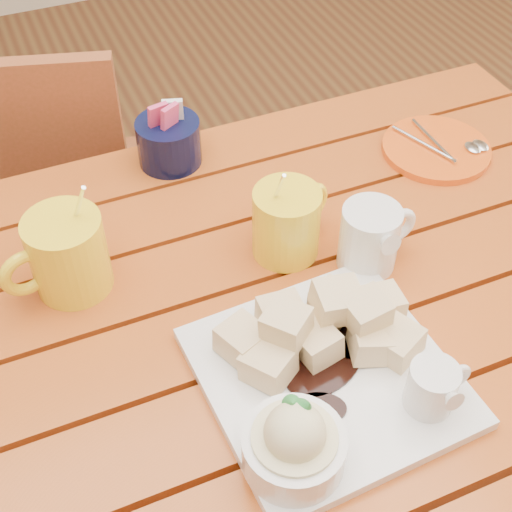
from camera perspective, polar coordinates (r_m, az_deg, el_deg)
name	(u,v)px	position (r m, az deg, el deg)	size (l,w,h in m)	color
table	(257,371)	(0.96, 0.12, -9.18)	(1.20, 0.79, 0.75)	#A24514
dessert_plate	(325,379)	(0.79, 5.52, -9.76)	(0.28, 0.28, 0.11)	white
coffee_mug_left	(66,254)	(0.90, -14.98, 0.16)	(0.14, 0.10, 0.16)	yellow
coffee_mug_right	(288,221)	(0.92, 2.56, 2.83)	(0.12, 0.09, 0.15)	yellow
cream_pitcher	(371,237)	(0.91, 9.22, 1.55)	(0.11, 0.09, 0.09)	white
sugar_caddy	(169,141)	(1.08, -6.99, 9.14)	(0.10, 0.10, 0.10)	black
orange_saucer	(437,149)	(1.15, 14.29, 8.31)	(0.17, 0.17, 0.02)	#ED5714
chair_far	(36,209)	(1.48, -17.20, 3.64)	(0.51, 0.51, 0.87)	brown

